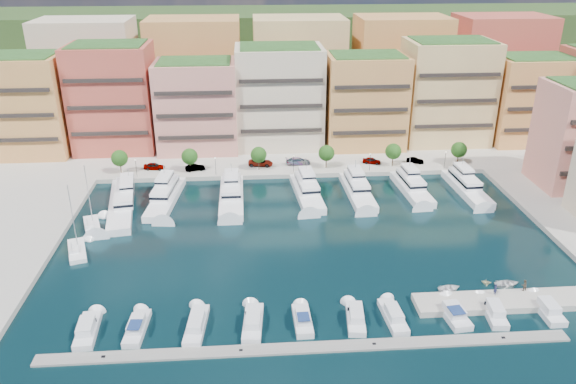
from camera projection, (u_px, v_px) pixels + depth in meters
name	position (u px, v px, depth m)	size (l,w,h in m)	color
ground	(307.00, 240.00, 103.00)	(400.00, 400.00, 0.00)	black
north_quay	(285.00, 135.00, 159.54)	(220.00, 64.00, 2.00)	#9E998E
hillside	(276.00, 94.00, 203.32)	(240.00, 40.00, 58.00)	#1C3114
south_pontoon	(308.00, 349.00, 75.44)	(72.00, 2.20, 0.35)	gray
finger_pier	(519.00, 304.00, 84.91)	(32.00, 5.00, 2.00)	#9E998E
apartment_0	(22.00, 105.00, 138.84)	(22.00, 16.50, 24.80)	#DD8E51
apartment_1	(114.00, 98.00, 141.71)	(20.00, 16.50, 26.80)	#B54D3C
apartment_2	(197.00, 106.00, 142.08)	(20.00, 15.50, 22.80)	tan
apartment_3	(279.00, 97.00, 144.69)	(22.00, 16.50, 25.80)	beige
apartment_4	(365.00, 101.00, 144.72)	(20.00, 15.50, 23.80)	tan
apartment_5	(446.00, 92.00, 147.40)	(22.00, 16.50, 26.80)	#EBC77C
apartment_6	(529.00, 100.00, 147.84)	(20.00, 15.50, 22.80)	#DD8E51
backblock_0	(90.00, 73.00, 160.37)	(26.00, 18.00, 30.00)	beige
backblock_1	(196.00, 72.00, 162.35)	(26.00, 18.00, 30.00)	tan
backblock_2	(299.00, 70.00, 164.34)	(26.00, 18.00, 30.00)	#EBC77C
backblock_3	(399.00, 69.00, 166.32)	(26.00, 18.00, 30.00)	#DD8E51
backblock_4	(498.00, 67.00, 168.31)	(26.00, 18.00, 30.00)	#B54D3C
tree_0	(120.00, 158.00, 128.98)	(3.80, 3.80, 5.65)	#473323
tree_1	(190.00, 157.00, 130.04)	(3.80, 3.80, 5.65)	#473323
tree_2	(259.00, 155.00, 131.10)	(3.80, 3.80, 5.65)	#473323
tree_3	(326.00, 153.00, 132.16)	(3.80, 3.80, 5.65)	#473323
tree_4	(393.00, 151.00, 133.22)	(3.80, 3.80, 5.65)	#473323
tree_5	(459.00, 150.00, 134.27)	(3.80, 3.80, 5.65)	#473323
lamppost_0	(136.00, 165.00, 127.52)	(0.30, 0.30, 4.20)	black
lamppost_1	(215.00, 163.00, 128.71)	(0.30, 0.30, 4.20)	black
lamppost_2	(293.00, 161.00, 129.90)	(0.30, 0.30, 4.20)	black
lamppost_3	(370.00, 159.00, 131.09)	(0.30, 0.30, 4.20)	black
lamppost_4	(445.00, 157.00, 132.28)	(0.30, 0.30, 4.20)	black
yacht_0	(122.00, 201.00, 116.02)	(8.30, 25.55, 7.30)	white
yacht_1	(166.00, 196.00, 118.56)	(6.75, 20.81, 7.30)	white
yacht_2	(232.00, 194.00, 119.37)	(5.06, 20.75, 7.30)	white
yacht_3	(307.00, 190.00, 121.11)	(6.12, 19.41, 7.30)	white
yacht_4	(357.00, 189.00, 121.81)	(5.24, 19.30, 7.30)	white
yacht_5	(411.00, 186.00, 123.22)	(5.63, 17.96, 7.30)	white
yacht_6	(466.00, 185.00, 123.42)	(5.26, 19.31, 7.30)	white
cruiser_0	(87.00, 330.00, 78.14)	(3.13, 8.09, 2.55)	silver
cruiser_1	(137.00, 328.00, 78.57)	(2.93, 7.99, 2.66)	silver
cruiser_2	(196.00, 326.00, 79.13)	(3.26, 9.05, 2.55)	silver
cruiser_3	(253.00, 323.00, 79.66)	(3.31, 8.64, 2.55)	silver
cruiser_4	(303.00, 321.00, 80.12)	(2.60, 7.17, 2.66)	silver
cruiser_5	(356.00, 318.00, 80.65)	(3.25, 7.77, 2.55)	silver
cruiser_6	(393.00, 317.00, 81.01)	(2.94, 8.26, 2.55)	silver
cruiser_7	(453.00, 314.00, 81.58)	(3.62, 7.62, 2.66)	silver
cruiser_8	(493.00, 312.00, 82.00)	(3.20, 7.76, 2.55)	silver
cruiser_9	(547.00, 310.00, 82.54)	(2.60, 7.38, 2.55)	silver
sailboat_1	(77.00, 251.00, 98.75)	(5.24, 8.82, 13.20)	white
sailboat_2	(92.00, 227.00, 107.23)	(5.25, 9.06, 13.20)	white
tender_0	(450.00, 288.00, 88.01)	(2.61, 3.65, 0.76)	silver
tender_2	(507.00, 284.00, 89.14)	(2.81, 3.94, 0.82)	silver
tender_1	(486.00, 282.00, 89.65)	(1.34, 1.55, 0.82)	beige
car_0	(154.00, 166.00, 132.41)	(1.96, 4.87, 1.66)	gray
car_1	(195.00, 168.00, 131.84)	(1.59, 4.57, 1.51)	gray
car_2	(261.00, 163.00, 134.67)	(2.70, 5.86, 1.63)	gray
car_3	(298.00, 161.00, 135.51)	(2.37, 5.84, 1.69)	gray
car_4	(372.00, 161.00, 136.10)	(1.75, 4.35, 1.48)	gray
car_5	(415.00, 161.00, 136.27)	(1.44, 4.13, 1.36)	gray
person_0	(495.00, 289.00, 85.02)	(0.66, 0.43, 1.82)	#232747
person_1	(524.00, 285.00, 86.05)	(0.91, 0.71, 1.86)	#47392A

